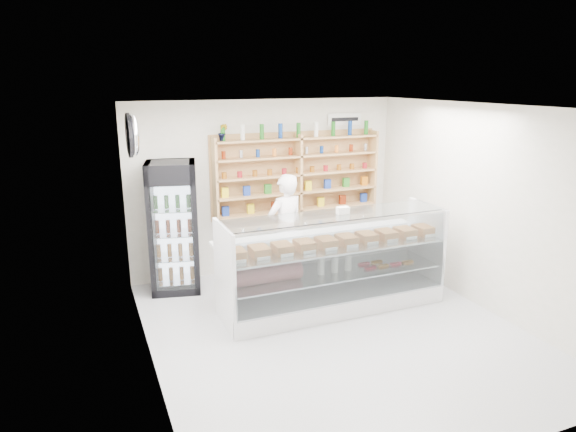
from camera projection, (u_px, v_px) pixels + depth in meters
name	position (u px, v px, depth m)	size (l,w,h in m)	color
room	(337.00, 225.00, 6.18)	(5.00, 5.00, 5.00)	silver
display_counter	(332.00, 282.00, 7.15)	(3.12, 0.93, 1.36)	white
shop_worker	(285.00, 229.00, 7.90)	(0.63, 0.41, 1.73)	white
drinks_cooler	(174.00, 227.00, 7.61)	(0.84, 0.82, 1.96)	black
wall_shelving	(298.00, 174.00, 8.40)	(2.84, 0.28, 1.33)	tan
potted_plant	(223.00, 132.00, 7.75)	(0.14, 0.12, 0.26)	#1E6626
security_mirror	(133.00, 135.00, 6.18)	(0.15, 0.50, 0.50)	silver
wall_sign	(344.00, 119.00, 8.63)	(0.62, 0.03, 0.20)	white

